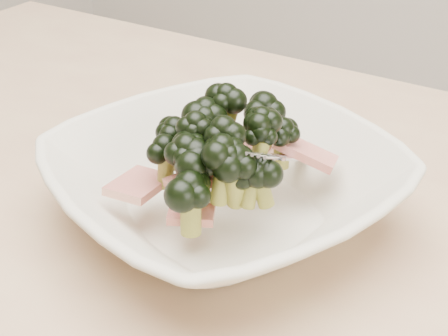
{
  "coord_description": "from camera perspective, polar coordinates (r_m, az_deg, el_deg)",
  "views": [
    {
      "loc": [
        0.26,
        -0.34,
        1.07
      ],
      "look_at": [
        0.03,
        0.03,
        0.8
      ],
      "focal_mm": 50.0,
      "sensor_mm": 36.0,
      "label": 1
    }
  ],
  "objects": [
    {
      "name": "broccoli_dish",
      "position": [
        0.52,
        -0.0,
        -1.0
      ],
      "size": [
        0.36,
        0.36,
        0.12
      ],
      "color": "beige",
      "rests_on": "dining_table"
    },
    {
      "name": "dining_table",
      "position": [
        0.6,
        -4.12,
        -12.89
      ],
      "size": [
        1.2,
        0.8,
        0.75
      ],
      "color": "tan",
      "rests_on": "ground"
    }
  ]
}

